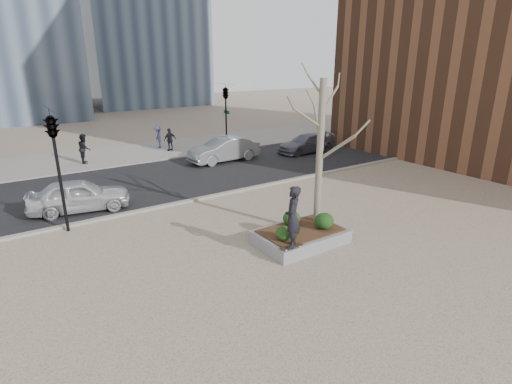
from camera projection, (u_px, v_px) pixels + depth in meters
ground at (277, 250)px, 13.35m from camera, size 120.00×120.00×0.00m
street at (164, 179)px, 21.21m from camera, size 60.00×8.00×0.02m
far_sidewalk at (125, 154)px, 26.72m from camera, size 60.00×6.00×0.02m
planter at (300, 237)px, 13.81m from camera, size 3.00×2.00×0.45m
planter_mulch at (300, 230)px, 13.73m from camera, size 2.70×1.70×0.04m
sycamore_tree at (321, 130)px, 13.45m from camera, size 2.80×2.80×6.60m
shrub_left at (284, 233)px, 12.89m from camera, size 0.56×0.56×0.47m
shrub_middle at (292, 218)px, 14.04m from camera, size 0.61×0.61×0.52m
shrub_right at (324, 221)px, 13.74m from camera, size 0.66×0.66×0.56m
skateboard at (292, 247)px, 12.45m from camera, size 0.79×0.23×0.08m
skateboarder at (293, 217)px, 12.13m from camera, size 0.84×0.83×1.96m
police_car at (79, 195)px, 16.55m from camera, size 4.21×2.33×1.36m
car_silver at (224, 150)px, 24.66m from camera, size 4.55×1.75×1.48m
car_third at (306, 143)px, 27.08m from camera, size 4.24×1.80×1.22m
pedestrian_a at (84, 148)px, 24.26m from camera, size 0.83×0.98×1.77m
pedestrian_b at (158, 137)px, 28.38m from camera, size 0.71×1.08×1.57m
pedestrian_c at (170, 140)px, 27.46m from camera, size 0.96×0.51×1.56m
traffic_light_near at (59, 173)px, 14.12m from camera, size 0.60×2.48×4.50m
traffic_light_far at (226, 117)px, 27.57m from camera, size 0.60×2.48×4.50m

